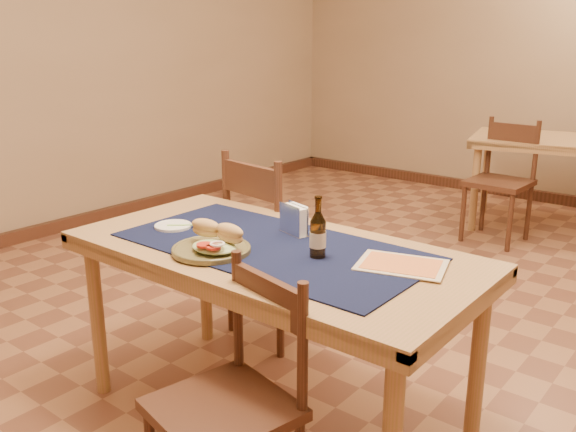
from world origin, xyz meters
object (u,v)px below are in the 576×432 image
Objects in this scene: chair_main_near at (233,399)px; beer_bottle at (318,235)px; main_table at (272,267)px; chair_main_far at (276,243)px; sandwich_plate at (213,244)px; napkin_holder at (294,220)px.

beer_bottle reaches higher than chair_main_near.
chair_main_near reaches higher than main_table.
main_table is 1.63× the size of chair_main_far.
sandwich_plate reaches higher than main_table.
chair_main_near is 0.64m from beer_bottle.
beer_bottle is (-0.05, 0.50, 0.40)m from chair_main_near.
chair_main_far is 3.35× the size of sandwich_plate.
beer_bottle is at bearing -40.31° from chair_main_far.
sandwich_plate reaches higher than chair_main_near.
chair_main_far is (-0.47, 0.58, -0.16)m from main_table.
beer_bottle reaches higher than napkin_holder.
napkin_holder reaches higher than main_table.
chair_main_near is at bearing -67.01° from napkin_holder.
sandwich_plate is at bearing -105.28° from napkin_holder.
napkin_holder is (-0.28, 0.66, 0.37)m from chair_main_near.
chair_main_near is 5.65× the size of napkin_holder.
chair_main_far is at bearing 139.69° from beer_bottle.
main_table is at bearing -176.99° from beer_bottle.
chair_main_far is 1.30m from chair_main_near.
beer_bottle is at bearing 31.87° from sandwich_plate.
sandwich_plate is (-0.12, -0.19, 0.12)m from main_table.
beer_bottle is (0.68, -0.57, 0.33)m from chair_main_far.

